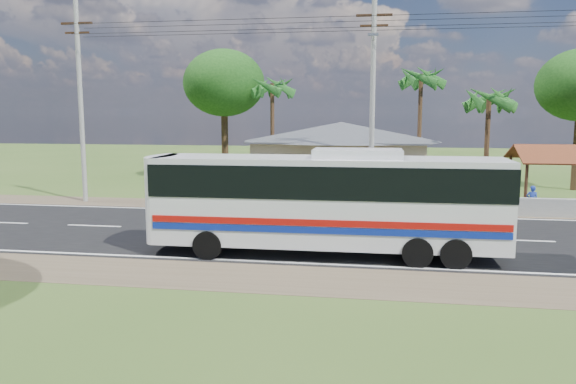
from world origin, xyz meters
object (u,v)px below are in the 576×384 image
object	(u,v)px
coach_bus	(328,195)
waiting_shed	(565,156)
person	(532,201)
motorcycle	(313,197)

from	to	relation	value
coach_bus	waiting_shed	bearing A→B (deg)	45.70
coach_bus	person	world-z (taller)	coach_bus
waiting_shed	motorcycle	size ratio (longest dim) A/B	2.82
waiting_shed	person	distance (m)	4.00
motorcycle	person	bearing A→B (deg)	-74.29
person	motorcycle	bearing A→B (deg)	9.38
coach_bus	motorcycle	bearing A→B (deg)	98.57
coach_bus	person	distance (m)	13.07
waiting_shed	person	bearing A→B (deg)	-129.37
person	coach_bus	bearing A→B (deg)	61.63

